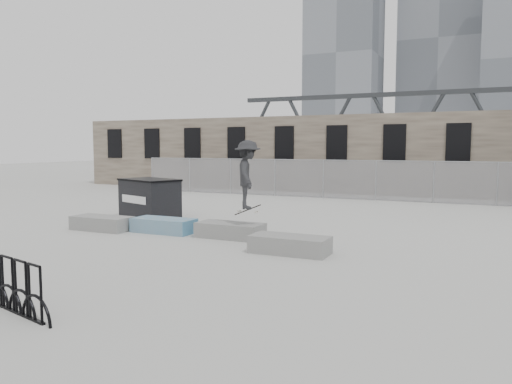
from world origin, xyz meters
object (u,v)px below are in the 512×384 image
(planter_center_right, at_px, (230,230))
(skateboarder, at_px, (248,175))
(planter_far_left, at_px, (102,223))
(planter_center_left, at_px, (164,225))
(planter_offset, at_px, (290,244))
(dumpster, at_px, (150,199))

(planter_center_right, relative_size, skateboarder, 0.91)
(planter_far_left, height_order, planter_center_right, same)
(skateboarder, bearing_deg, planter_center_left, 64.39)
(planter_offset, xyz_separation_m, dumpster, (-7.00, 3.50, 0.51))
(planter_offset, bearing_deg, dumpster, 153.45)
(planter_center_left, distance_m, planter_offset, 4.88)
(planter_center_left, distance_m, planter_center_right, 2.34)
(skateboarder, bearing_deg, dumpster, 39.68)
(planter_far_left, relative_size, skateboarder, 0.91)
(skateboarder, bearing_deg, planter_center_right, 63.95)
(dumpster, bearing_deg, skateboarder, -3.84)
(planter_center_left, xyz_separation_m, planter_offset, (4.73, -1.20, 0.00))
(planter_center_right, distance_m, planter_offset, 2.71)
(planter_offset, height_order, dumpster, dumpster)
(planter_center_right, distance_m, skateboarder, 1.75)
(dumpster, distance_m, skateboarder, 5.75)
(dumpster, bearing_deg, planter_far_left, -67.12)
(planter_far_left, xyz_separation_m, planter_offset, (6.82, -0.73, 0.00))
(planter_center_left, distance_m, skateboarder, 3.35)
(planter_center_right, bearing_deg, skateboarder, 1.16)
(planter_far_left, relative_size, dumpster, 0.77)
(planter_far_left, xyz_separation_m, planter_center_right, (4.43, 0.54, 0.00))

